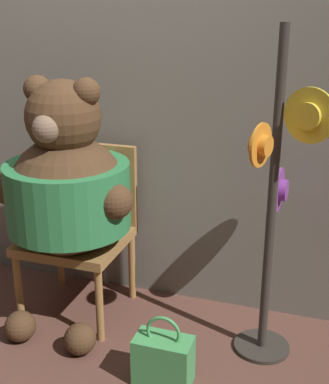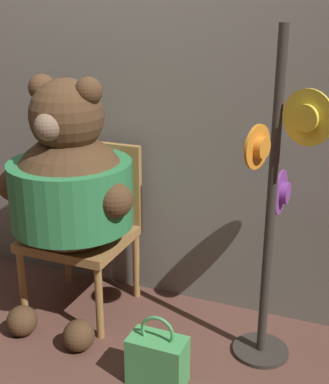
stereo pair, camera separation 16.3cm
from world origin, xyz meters
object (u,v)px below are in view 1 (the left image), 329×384
object	(u,v)px
chair	(82,223)
handbag_on_ground	(163,359)
hat_display_rack	(275,210)
teddy_bear	(67,188)

from	to	relation	value
chair	handbag_on_ground	size ratio (longest dim) A/B	2.63
chair	hat_display_rack	distance (m)	1.10
teddy_bear	handbag_on_ground	world-z (taller)	teddy_bear
teddy_bear	hat_display_rack	xyz separation A→B (m)	(1.05, 0.05, -0.01)
chair	hat_display_rack	size ratio (longest dim) A/B	0.58
teddy_bear	hat_display_rack	bearing A→B (deg)	2.89
hat_display_rack	handbag_on_ground	xyz separation A→B (m)	(-0.41, -0.40, -0.63)
chair	hat_display_rack	bearing A→B (deg)	-6.19
teddy_bear	hat_display_rack	distance (m)	1.05
teddy_bear	handbag_on_ground	bearing A→B (deg)	-28.70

